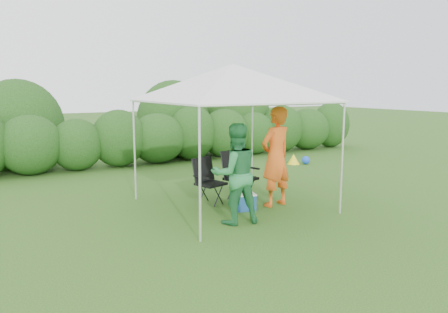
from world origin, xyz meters
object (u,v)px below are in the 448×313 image
chair_right (237,172)px  cooler (245,202)px  man (276,157)px  woman (235,174)px  canopy (232,83)px  chair_left (208,178)px

chair_right → cooler: chair_right is taller
man → woman: 1.43m
canopy → cooler: (0.06, -0.39, -2.30)m
chair_right → chair_left: chair_right is taller
canopy → cooler: canopy is taller
woman → canopy: bearing=-107.9°
canopy → man: 1.70m
chair_right → woman: 1.67m
woman → man: bearing=-145.9°
chair_right → cooler: size_ratio=2.32×
man → chair_left: bearing=-48.4°
chair_left → man: 1.46m
canopy → woman: (-0.53, -0.97, -1.58)m
chair_left → cooler: size_ratio=2.08×
canopy → chair_left: size_ratio=3.28×
man → cooler: (-0.71, 0.02, -0.84)m
woman → cooler: size_ratio=3.90×
man → cooler: size_ratio=4.42×
canopy → woman: 1.93m
chair_left → cooler: (0.37, -0.85, -0.37)m
chair_right → man: size_ratio=0.53×
chair_left → man: (1.08, -0.87, 0.47)m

